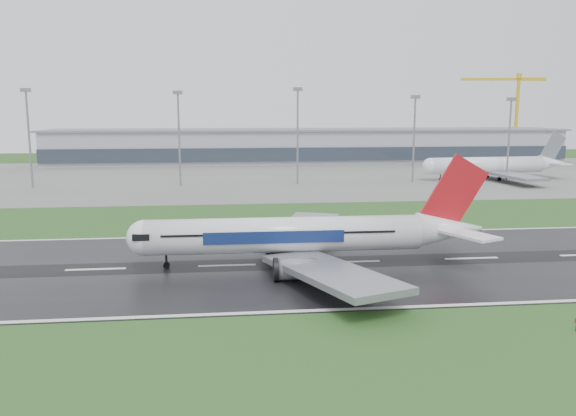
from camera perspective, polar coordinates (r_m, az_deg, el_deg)
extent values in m
plane|color=#224C1C|center=(98.50, 17.91, -4.87)|extent=(520.00, 520.00, 0.00)
cube|color=black|center=(98.49, 17.91, -4.84)|extent=(400.00, 45.00, 0.10)
cube|color=slate|center=(216.87, 4.36, 3.29)|extent=(400.00, 130.00, 0.08)
cube|color=#94959E|center=(275.23, 2.07, 6.21)|extent=(240.00, 36.00, 15.00)
cylinder|color=gray|center=(196.72, -24.50, 6.17)|extent=(0.64, 0.64, 29.89)
cylinder|color=gray|center=(187.62, -10.85, 6.64)|extent=(0.64, 0.64, 29.33)
cylinder|color=gray|center=(188.53, 0.97, 7.00)|extent=(0.64, 0.64, 30.50)
cylinder|color=gray|center=(197.52, 12.50, 6.56)|extent=(0.64, 0.64, 28.16)
cylinder|color=gray|center=(210.77, 21.25, 6.22)|extent=(0.64, 0.64, 27.49)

